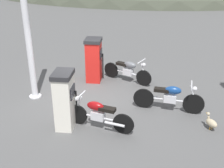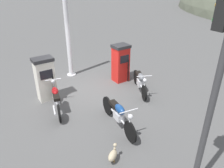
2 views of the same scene
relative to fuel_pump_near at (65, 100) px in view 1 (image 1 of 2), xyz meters
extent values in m
plane|color=#4C4C4C|center=(0.31, 1.60, -0.82)|extent=(120.00, 120.00, 0.00)
cube|color=silver|center=(0.00, 0.00, -0.07)|extent=(0.49, 0.67, 1.50)
cube|color=black|center=(0.23, 0.02, 0.26)|extent=(0.06, 0.45, 0.32)
cube|color=#262628|center=(0.00, 0.00, 0.74)|extent=(0.54, 0.74, 0.12)
cylinder|color=black|center=(0.25, 0.21, -0.30)|extent=(0.05, 0.05, 0.98)
cube|color=red|center=(0.00, 3.20, -0.08)|extent=(0.56, 0.64, 1.49)
cube|color=black|center=(0.27, 3.22, 0.25)|extent=(0.06, 0.42, 0.32)
cube|color=#262628|center=(0.00, 3.20, 0.72)|extent=(0.62, 0.71, 0.12)
cylinder|color=black|center=(0.29, 3.40, -0.30)|extent=(0.05, 0.05, 0.97)
cylinder|color=black|center=(0.27, 0.20, -0.53)|extent=(0.58, 0.16, 0.58)
cylinder|color=black|center=(1.60, -0.05, -0.53)|extent=(0.58, 0.16, 0.58)
cube|color=silver|center=(0.89, 0.09, -0.43)|extent=(0.39, 0.26, 0.24)
cylinder|color=silver|center=(0.93, 0.08, -0.48)|extent=(1.00, 0.24, 0.05)
ellipsoid|color=maroon|center=(0.82, 0.10, -0.15)|extent=(0.51, 0.31, 0.24)
cube|color=black|center=(1.15, 0.04, -0.18)|extent=(0.47, 0.28, 0.10)
cylinder|color=silver|center=(0.31, 0.19, -0.23)|extent=(0.26, 0.09, 0.57)
cylinder|color=silver|center=(0.39, 0.18, 0.09)|extent=(0.14, 0.56, 0.04)
sphere|color=silver|center=(0.29, 0.20, -0.03)|extent=(0.16, 0.16, 0.14)
cylinder|color=silver|center=(1.38, -0.13, -0.51)|extent=(0.55, 0.17, 0.07)
cylinder|color=black|center=(1.86, 3.08, -0.53)|extent=(0.57, 0.28, 0.59)
cylinder|color=black|center=(0.57, 3.61, -0.53)|extent=(0.57, 0.28, 0.59)
cube|color=silver|center=(1.26, 3.33, -0.43)|extent=(0.41, 0.32, 0.24)
cylinder|color=silver|center=(1.21, 3.34, -0.48)|extent=(0.98, 0.45, 0.05)
ellipsoid|color=#595B60|center=(1.32, 3.30, -0.15)|extent=(0.53, 0.39, 0.24)
cube|color=black|center=(1.01, 3.43, -0.18)|extent=(0.48, 0.35, 0.10)
cylinder|color=silver|center=(1.82, 3.09, -0.23)|extent=(0.26, 0.14, 0.57)
cylinder|color=silver|center=(1.74, 3.12, 0.09)|extent=(0.25, 0.53, 0.04)
sphere|color=silver|center=(1.84, 3.09, -0.03)|extent=(0.18, 0.18, 0.14)
cylinder|color=silver|center=(0.80, 3.65, -0.51)|extent=(0.53, 0.27, 0.07)
cylinder|color=black|center=(3.47, 1.37, -0.51)|extent=(0.63, 0.10, 0.63)
cylinder|color=black|center=(1.99, 1.47, -0.51)|extent=(0.63, 0.10, 0.63)
cube|color=silver|center=(2.78, 1.42, -0.41)|extent=(0.37, 0.22, 0.24)
cylinder|color=silver|center=(2.73, 1.42, -0.46)|extent=(1.12, 0.12, 0.05)
ellipsoid|color=navy|center=(2.85, 1.41, -0.13)|extent=(0.49, 0.25, 0.24)
cube|color=black|center=(2.51, 1.43, -0.16)|extent=(0.45, 0.23, 0.10)
cylinder|color=silver|center=(3.43, 1.37, -0.21)|extent=(0.26, 0.06, 0.57)
cylinder|color=silver|center=(3.35, 1.38, 0.11)|extent=(0.07, 0.56, 0.04)
sphere|color=silver|center=(3.45, 1.37, -0.01)|extent=(0.15, 0.15, 0.14)
cylinder|color=silver|center=(2.20, 1.57, -0.49)|extent=(0.55, 0.10, 0.07)
ellipsoid|color=tan|center=(3.91, 0.57, -0.62)|extent=(0.38, 0.41, 0.21)
cylinder|color=tan|center=(3.83, 0.67, -0.55)|extent=(0.08, 0.08, 0.15)
sphere|color=tan|center=(3.81, 0.69, -0.41)|extent=(0.13, 0.13, 0.09)
cone|color=orange|center=(3.77, 0.74, -0.41)|extent=(0.07, 0.07, 0.04)
cone|color=tan|center=(4.01, 0.44, -0.58)|extent=(0.10, 0.10, 0.07)
cylinder|color=orange|center=(3.88, 0.54, -0.77)|extent=(0.02, 0.02, 0.10)
cylinder|color=orange|center=(3.94, 0.59, -0.77)|extent=(0.02, 0.02, 0.10)
cylinder|color=silver|center=(-1.61, 1.52, 1.48)|extent=(0.20, 0.20, 4.61)
cylinder|color=silver|center=(-1.61, 1.52, -0.80)|extent=(0.40, 0.40, 0.04)
camera|label=1|loc=(2.52, -6.48, 3.61)|focal=46.58mm
camera|label=2|loc=(7.43, -1.46, 3.44)|focal=35.42mm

